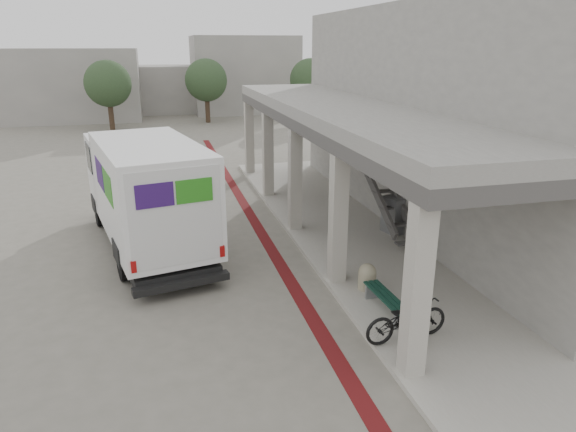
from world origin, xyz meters
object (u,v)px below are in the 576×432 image
object	(u,v)px
fedex_truck	(145,190)
bicycle_black	(407,318)
utility_cabinet	(394,215)
bench	(387,301)

from	to	relation	value
fedex_truck	bicycle_black	distance (m)	8.51
bicycle_black	utility_cabinet	bearing A→B (deg)	-28.72
fedex_truck	bench	world-z (taller)	fedex_truck
bench	utility_cabinet	xyz separation A→B (m)	(2.40, 4.67, 0.29)
fedex_truck	bicycle_black	world-z (taller)	fedex_truck
utility_cabinet	bicycle_black	bearing A→B (deg)	-127.55
fedex_truck	utility_cabinet	xyz separation A→B (m)	(7.47, -1.02, -1.05)
fedex_truck	bench	bearing A→B (deg)	-60.18
bench	fedex_truck	bearing A→B (deg)	129.23
utility_cabinet	fedex_truck	bearing A→B (deg)	158.02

